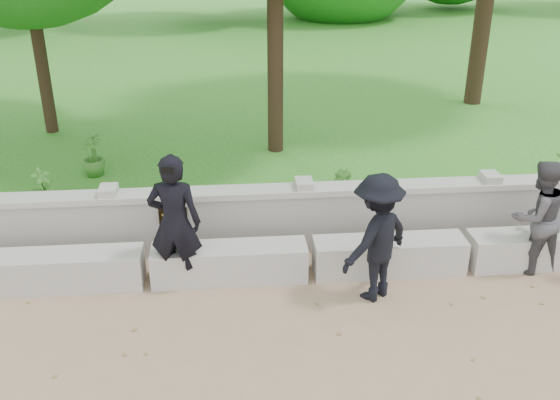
{
  "coord_description": "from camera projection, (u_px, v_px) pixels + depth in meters",
  "views": [
    {
      "loc": [
        1.03,
        -4.78,
        4.12
      ],
      "look_at": [
        1.63,
        1.95,
        1.03
      ],
      "focal_mm": 40.0,
      "sensor_mm": 36.0,
      "label": 1
    }
  ],
  "objects": [
    {
      "name": "shrub_d",
      "position": [
        93.0,
        156.0,
        10.04
      ],
      "size": [
        0.51,
        0.5,
        0.68
      ],
      "primitive_type": "imported",
      "rotation": [
        0.0,
        0.0,
        5.62
      ],
      "color": "#397427",
      "rests_on": "lawn"
    },
    {
      "name": "parapet_wall",
      "position": [
        151.0,
        223.0,
        8.12
      ],
      "size": [
        12.5,
        0.35,
        0.9
      ],
      "color": "#9B9993",
      "rests_on": "ground"
    },
    {
      "name": "shrub_b",
      "position": [
        343.0,
        190.0,
        8.94
      ],
      "size": [
        0.4,
        0.4,
        0.57
      ],
      "primitive_type": "imported",
      "rotation": [
        0.0,
        0.0,
        2.33
      ],
      "color": "#397427",
      "rests_on": "lawn"
    },
    {
      "name": "visitor_left",
      "position": [
        537.0,
        217.0,
        7.67
      ],
      "size": [
        0.82,
        0.7,
        1.47
      ],
      "color": "#3F3E43",
      "rests_on": "ground"
    },
    {
      "name": "lawn",
      "position": [
        190.0,
        62.0,
        18.59
      ],
      "size": [
        40.0,
        22.0,
        0.25
      ],
      "primitive_type": "cube",
      "color": "#27711D",
      "rests_on": "ground"
    },
    {
      "name": "man_main",
      "position": [
        175.0,
        223.0,
        7.27
      ],
      "size": [
        0.67,
        0.61,
        1.71
      ],
      "color": "black",
      "rests_on": "ground"
    },
    {
      "name": "visitor_mid",
      "position": [
        377.0,
        238.0,
        7.1
      ],
      "size": [
        1.14,
        1.06,
        1.55
      ],
      "color": "black",
      "rests_on": "ground"
    },
    {
      "name": "ground",
      "position": [
        129.0,
        388.0,
        5.96
      ],
      "size": [
        80.0,
        80.0,
        0.0
      ],
      "primitive_type": "plane",
      "color": "#95795B",
      "rests_on": "ground"
    },
    {
      "name": "shrub_a",
      "position": [
        43.0,
        187.0,
        9.02
      ],
      "size": [
        0.36,
        0.36,
        0.58
      ],
      "primitive_type": "imported",
      "rotation": [
        0.0,
        0.0,
        0.75
      ],
      "color": "#397427",
      "rests_on": "lawn"
    },
    {
      "name": "concrete_bench",
      "position": [
        147.0,
        266.0,
        7.59
      ],
      "size": [
        11.9,
        0.45,
        0.45
      ],
      "color": "#A5A39C",
      "rests_on": "ground"
    }
  ]
}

